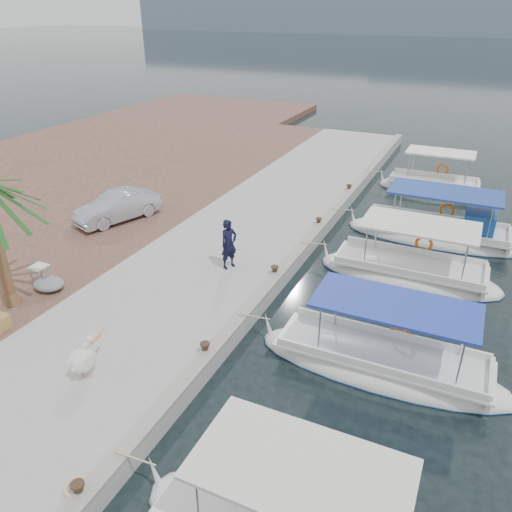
# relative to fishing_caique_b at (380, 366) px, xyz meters

# --- Properties ---
(ground) EXTENTS (400.00, 400.00, 0.00)m
(ground) POSITION_rel_fishing_caique_b_xyz_m (-4.17, 1.55, -0.12)
(ground) COLOR black
(ground) RESTS_ON ground
(concrete_quay) EXTENTS (6.00, 40.00, 0.50)m
(concrete_quay) POSITION_rel_fishing_caique_b_xyz_m (-7.17, 6.55, 0.13)
(concrete_quay) COLOR gray
(concrete_quay) RESTS_ON ground
(quay_curb) EXTENTS (0.44, 40.00, 0.12)m
(quay_curb) POSITION_rel_fishing_caique_b_xyz_m (-4.39, 6.55, 0.44)
(quay_curb) COLOR gray
(quay_curb) RESTS_ON concrete_quay
(cobblestone_strip) EXTENTS (4.00, 40.00, 0.50)m
(cobblestone_strip) POSITION_rel_fishing_caique_b_xyz_m (-12.17, 6.55, 0.13)
(cobblestone_strip) COLOR #52332B
(cobblestone_strip) RESTS_ON ground
(land_backing) EXTENTS (16.00, 60.00, 0.48)m
(land_backing) POSITION_rel_fishing_caique_b_xyz_m (-22.17, 6.55, 0.12)
(land_backing) COLOR #52332B
(land_backing) RESTS_ON ground
(fishing_caique_b) EXTENTS (7.17, 2.16, 2.83)m
(fishing_caique_b) POSITION_rel_fishing_caique_b_xyz_m (0.00, 0.00, 0.00)
(fishing_caique_b) COLOR silver
(fishing_caique_b) RESTS_ON ground
(fishing_caique_c) EXTENTS (6.76, 2.41, 2.83)m
(fishing_caique_c) POSITION_rel_fishing_caique_b_xyz_m (-0.20, 5.75, -0.00)
(fishing_caique_c) COLOR silver
(fishing_caique_c) RESTS_ON ground
(fishing_caique_d) EXTENTS (7.60, 2.44, 2.83)m
(fishing_caique_d) POSITION_rel_fishing_caique_b_xyz_m (0.32, 9.81, 0.06)
(fishing_caique_d) COLOR silver
(fishing_caique_d) RESTS_ON ground
(fishing_caique_e) EXTENTS (5.84, 2.03, 2.83)m
(fishing_caique_e) POSITION_rel_fishing_caique_b_xyz_m (-0.67, 16.31, 0.00)
(fishing_caique_e) COLOR silver
(fishing_caique_e) RESTS_ON ground
(mooring_bollards) EXTENTS (0.28, 20.28, 0.33)m
(mooring_bollards) POSITION_rel_fishing_caique_b_xyz_m (-4.52, 3.05, 0.57)
(mooring_bollards) COLOR black
(mooring_bollards) RESTS_ON concrete_quay
(pelican) EXTENTS (0.50, 1.35, 1.05)m
(pelican) POSITION_rel_fishing_caique_b_xyz_m (-6.88, -4.10, 0.92)
(pelican) COLOR tan
(pelican) RESTS_ON concrete_quay
(fisherman) EXTENTS (0.70, 0.81, 1.88)m
(fisherman) POSITION_rel_fishing_caique_b_xyz_m (-6.27, 2.88, 1.32)
(fisherman) COLOR black
(fisherman) RESTS_ON concrete_quay
(parked_car) EXTENTS (2.61, 4.14, 1.29)m
(parked_car) POSITION_rel_fishing_caique_b_xyz_m (-12.90, 4.81, 1.02)
(parked_car) COLOR #A8B2C0
(parked_car) RESTS_ON cobblestone_strip
(tarp_bundle) EXTENTS (1.10, 0.90, 0.40)m
(tarp_bundle) POSITION_rel_fishing_caique_b_xyz_m (-11.13, -1.14, 0.58)
(tarp_bundle) COLOR slate
(tarp_bundle) RESTS_ON cobblestone_strip
(folding_table) EXTENTS (0.55, 0.55, 0.73)m
(folding_table) POSITION_rel_fishing_caique_b_xyz_m (-11.60, -1.02, 0.90)
(folding_table) COLOR silver
(folding_table) RESTS_ON cobblestone_strip
(rope_coil) EXTENTS (0.54, 0.54, 0.10)m
(rope_coil) POSITION_rel_fishing_caique_b_xyz_m (-4.67, -6.86, 0.43)
(rope_coil) COLOR #C6B284
(rope_coil) RESTS_ON concrete_quay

